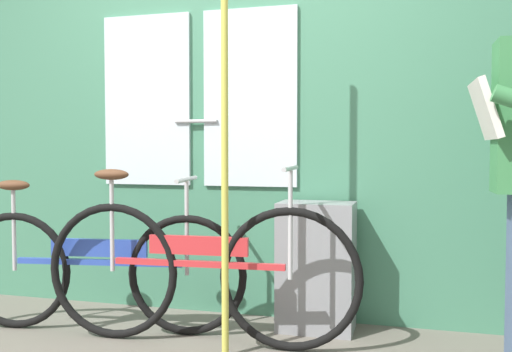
# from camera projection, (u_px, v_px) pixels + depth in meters

# --- Properties ---
(train_door_wall) EXTENTS (4.87, 0.28, 2.40)m
(train_door_wall) POSITION_uv_depth(u_px,v_px,m) (228.00, 118.00, 3.61)
(train_door_wall) COLOR #427F60
(train_door_wall) RESTS_ON ground_plane
(bicycle_near_door) EXTENTS (1.70, 0.45, 0.89)m
(bicycle_near_door) POSITION_uv_depth(u_px,v_px,m) (98.00, 268.00, 3.26)
(bicycle_near_door) COLOR black
(bicycle_near_door) RESTS_ON ground_plane
(bicycle_leaning_behind) EXTENTS (1.74, 0.44, 0.96)m
(bicycle_leaning_behind) POSITION_uv_depth(u_px,v_px,m) (197.00, 271.00, 3.04)
(bicycle_leaning_behind) COLOR black
(bicycle_leaning_behind) RESTS_ON ground_plane
(trash_bin_by_wall) EXTENTS (0.43, 0.28, 0.74)m
(trash_bin_by_wall) POSITION_uv_depth(u_px,v_px,m) (316.00, 266.00, 3.29)
(trash_bin_by_wall) COLOR gray
(trash_bin_by_wall) RESTS_ON ground_plane
(handrail_pole) EXTENTS (0.04, 0.04, 2.36)m
(handrail_pole) POSITION_uv_depth(u_px,v_px,m) (225.00, 123.00, 2.82)
(handrail_pole) COLOR #C6C14C
(handrail_pole) RESTS_ON ground_plane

